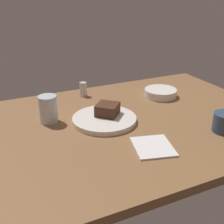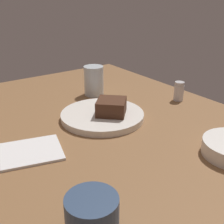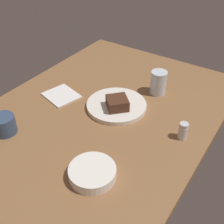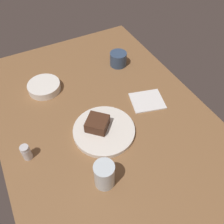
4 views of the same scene
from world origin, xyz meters
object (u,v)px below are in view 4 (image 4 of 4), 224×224
at_px(side_bowl, 44,87).
at_px(coffee_cup, 118,59).
at_px(chocolate_cake_slice, 97,123).
at_px(salt_shaker, 26,152).
at_px(dessert_plate, 104,131).
at_px(water_glass, 104,175).
at_px(folded_napkin, 147,101).

height_order(side_bowl, coffee_cup, coffee_cup).
height_order(chocolate_cake_slice, salt_shaker, salt_shaker).
relative_size(chocolate_cake_slice, coffee_cup, 0.96).
bearing_deg(coffee_cup, salt_shaker, 120.85).
distance_m(dessert_plate, chocolate_cake_slice, 0.04).
xyz_separation_m(water_glass, folded_napkin, (0.25, -0.33, -0.05)).
distance_m(dessert_plate, salt_shaker, 0.29).
height_order(salt_shaker, water_glass, water_glass).
height_order(chocolate_cake_slice, coffee_cup, coffee_cup).
xyz_separation_m(salt_shaker, coffee_cup, (0.32, -0.54, 0.00)).
distance_m(salt_shaker, folded_napkin, 0.54).
xyz_separation_m(chocolate_cake_slice, side_bowl, (0.32, 0.12, -0.02)).
distance_m(side_bowl, folded_napkin, 0.47).
relative_size(coffee_cup, folded_napkin, 0.60).
relative_size(water_glass, coffee_cup, 1.24).
height_order(dessert_plate, side_bowl, side_bowl).
bearing_deg(salt_shaker, side_bowl, -26.53).
bearing_deg(chocolate_cake_slice, salt_shaker, 89.22).
relative_size(side_bowl, folded_napkin, 1.06).
xyz_separation_m(chocolate_cake_slice, salt_shaker, (0.00, 0.28, -0.01)).
xyz_separation_m(dessert_plate, side_bowl, (0.34, 0.13, 0.01)).
bearing_deg(water_glass, folded_napkin, -52.84).
height_order(salt_shaker, side_bowl, salt_shaker).
xyz_separation_m(dessert_plate, water_glass, (-0.19, 0.09, 0.04)).
distance_m(dessert_plate, folded_napkin, 0.25).
bearing_deg(water_glass, side_bowl, 4.87).
distance_m(water_glass, side_bowl, 0.53).
relative_size(dessert_plate, salt_shaker, 3.75).
bearing_deg(salt_shaker, folded_napkin, -85.94).
xyz_separation_m(dessert_plate, chocolate_cake_slice, (0.02, 0.02, 0.03)).
bearing_deg(salt_shaker, water_glass, -136.32).
height_order(dessert_plate, folded_napkin, dessert_plate).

